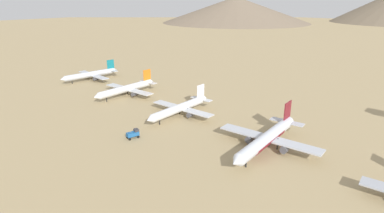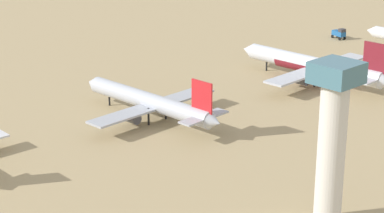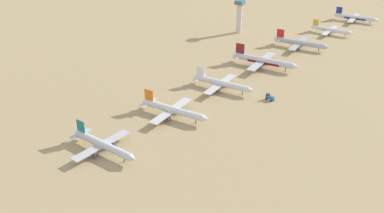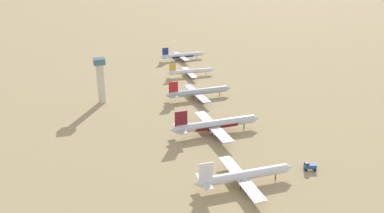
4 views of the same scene
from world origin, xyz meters
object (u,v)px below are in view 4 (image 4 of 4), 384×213
parked_jet_3 (215,124)px  parked_jet_4 (198,92)px  service_truck (310,166)px  parked_jet_2 (243,176)px  parked_jet_5 (190,72)px  parked_jet_6 (182,56)px  control_tower (100,78)px

parked_jet_3 → parked_jet_4: size_ratio=1.11×
parked_jet_4 → service_truck: bearing=-80.0°
parked_jet_2 → parked_jet_4: bearing=82.0°
parked_jet_2 → parked_jet_4: parked_jet_4 is taller
parked_jet_5 → parked_jet_3: bearing=-99.9°
parked_jet_3 → parked_jet_6: size_ratio=1.21×
parked_jet_4 → control_tower: size_ratio=1.60×
parked_jet_4 → parked_jet_6: size_ratio=1.09×
parked_jet_5 → control_tower: control_tower is taller
parked_jet_6 → parked_jet_4: bearing=-100.1°
service_truck → parked_jet_3: bearing=118.2°
parked_jet_5 → service_truck: (8.10, -152.96, -1.70)m
parked_jet_4 → parked_jet_3: bearing=-98.6°
parked_jet_4 → control_tower: 63.22m
parked_jet_4 → parked_jet_5: 51.29m
parked_jet_3 → parked_jet_5: parked_jet_3 is taller
parked_jet_4 → service_truck: parked_jet_4 is taller
parked_jet_2 → parked_jet_4: size_ratio=0.97×
parked_jet_3 → parked_jet_4: 54.39m
parked_jet_5 → parked_jet_6: parked_jet_6 is taller
parked_jet_4 → parked_jet_6: 102.69m
parked_jet_6 → control_tower: bearing=-131.4°
parked_jet_5 → service_truck: size_ratio=6.91×
parked_jet_4 → control_tower: bearing=169.4°
parked_jet_4 → service_truck: size_ratio=8.27×
service_truck → parked_jet_2: bearing=-176.2°
parked_jet_2 → parked_jet_4: 105.87m
parked_jet_5 → parked_jet_6: 51.43m
service_truck → control_tower: bearing=124.8°
parked_jet_4 → parked_jet_6: (18.07, 101.09, -0.43)m
parked_jet_3 → service_truck: (26.25, -48.88, -2.87)m
parked_jet_6 → control_tower: (-79.14, -89.65, 12.12)m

